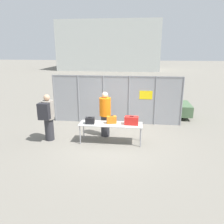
# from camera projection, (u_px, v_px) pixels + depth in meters

# --- Properties ---
(ground_plane) EXTENTS (120.00, 120.00, 0.00)m
(ground_plane) POSITION_uv_depth(u_px,v_px,m) (110.00, 141.00, 8.58)
(ground_plane) COLOR slate
(fence_section) EXTENTS (6.16, 0.07, 2.30)m
(fence_section) POSITION_uv_depth(u_px,v_px,m) (116.00, 99.00, 10.35)
(fence_section) COLOR gray
(fence_section) RESTS_ON ground_plane
(inspection_table) EXTENTS (2.39, 0.69, 0.76)m
(inspection_table) POSITION_uv_depth(u_px,v_px,m) (111.00, 125.00, 8.29)
(inspection_table) COLOR #B2B2AD
(inspection_table) RESTS_ON ground_plane
(suitcase_black) EXTENTS (0.35, 0.24, 0.27)m
(suitcase_black) POSITION_uv_depth(u_px,v_px,m) (90.00, 121.00, 8.26)
(suitcase_black) COLOR black
(suitcase_black) RESTS_ON inspection_table
(suitcase_orange) EXTENTS (0.40, 0.28, 0.30)m
(suitcase_orange) POSITION_uv_depth(u_px,v_px,m) (112.00, 120.00, 8.30)
(suitcase_orange) COLOR orange
(suitcase_orange) RESTS_ON inspection_table
(suitcase_red) EXTENTS (0.52, 0.30, 0.33)m
(suitcase_red) POSITION_uv_depth(u_px,v_px,m) (131.00, 121.00, 8.15)
(suitcase_red) COLOR red
(suitcase_red) RESTS_ON inspection_table
(traveler_hooded) EXTENTS (0.46, 0.71, 1.84)m
(traveler_hooded) POSITION_uv_depth(u_px,v_px,m) (47.00, 116.00, 8.38)
(traveler_hooded) COLOR #2D2D33
(traveler_hooded) RESTS_ON ground_plane
(security_worker_near) EXTENTS (0.46, 0.46, 1.86)m
(security_worker_near) POSITION_uv_depth(u_px,v_px,m) (105.00, 114.00, 8.86)
(security_worker_near) COLOR #2D2D33
(security_worker_near) RESTS_ON ground_plane
(utility_trailer) EXTENTS (3.73, 2.41, 0.73)m
(utility_trailer) POSITION_uv_depth(u_px,v_px,m) (161.00, 108.00, 11.63)
(utility_trailer) COLOR #4C6B47
(utility_trailer) RESTS_ON ground_plane
(distant_hangar) EXTENTS (16.31, 8.70, 7.77)m
(distant_hangar) POSITION_uv_depth(u_px,v_px,m) (110.00, 46.00, 37.33)
(distant_hangar) COLOR #B2B7B2
(distant_hangar) RESTS_ON ground_plane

